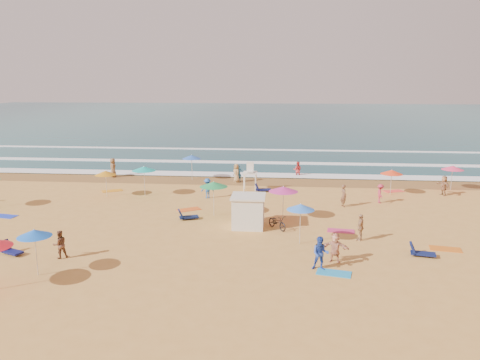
{
  "coord_description": "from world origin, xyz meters",
  "views": [
    {
      "loc": [
        0.49,
        -30.83,
        9.53
      ],
      "look_at": [
        -2.88,
        6.0,
        1.5
      ],
      "focal_mm": 35.0,
      "sensor_mm": 36.0,
      "label": 1
    }
  ],
  "objects": [
    {
      "name": "ground",
      "position": [
        0.0,
        0.0,
        0.0
      ],
      "size": [
        220.0,
        220.0,
        0.0
      ],
      "primitive_type": "plane",
      "color": "gold",
      "rests_on": "ground"
    },
    {
      "name": "ocean",
      "position": [
        0.0,
        84.0,
        0.0
      ],
      "size": [
        220.0,
        140.0,
        0.18
      ],
      "primitive_type": "cube",
      "color": "#0C4756",
      "rests_on": "ground"
    },
    {
      "name": "wet_sand",
      "position": [
        0.0,
        12.5,
        0.01
      ],
      "size": [
        220.0,
        220.0,
        0.0
      ],
      "primitive_type": "plane",
      "color": "olive",
      "rests_on": "ground"
    },
    {
      "name": "surf_foam",
      "position": [
        0.0,
        21.32,
        0.1
      ],
      "size": [
        200.0,
        18.7,
        0.05
      ],
      "color": "white",
      "rests_on": "ground"
    },
    {
      "name": "cabana",
      "position": [
        -1.65,
        -1.52,
        1.0
      ],
      "size": [
        2.0,
        2.0,
        2.0
      ],
      "primitive_type": "cube",
      "color": "silver",
      "rests_on": "ground"
    },
    {
      "name": "cabana_roof",
      "position": [
        -1.65,
        -1.52,
        2.06
      ],
      "size": [
        2.2,
        2.2,
        0.12
      ],
      "primitive_type": "cube",
      "color": "silver",
      "rests_on": "cabana"
    },
    {
      "name": "bicycle",
      "position": [
        0.25,
        -1.82,
        0.47
      ],
      "size": [
        1.57,
        1.78,
        0.93
      ],
      "primitive_type": "imported",
      "rotation": [
        0.0,
        0.0,
        0.65
      ],
      "color": "black",
      "rests_on": "ground"
    },
    {
      "name": "lifeguard_stand",
      "position": [
        -2.25,
        8.78,
        1.05
      ],
      "size": [
        1.2,
        1.2,
        2.1
      ],
      "primitive_type": null,
      "color": "white",
      "rests_on": "ground"
    },
    {
      "name": "beach_umbrellas",
      "position": [
        -0.68,
        0.84,
        2.14
      ],
      "size": [
        44.08,
        26.3,
        0.75
      ],
      "color": "blue",
      "rests_on": "ground"
    },
    {
      "name": "loungers",
      "position": [
        3.69,
        -2.4,
        0.17
      ],
      "size": [
        41.27,
        20.73,
        0.34
      ],
      "color": "#0E1949",
      "rests_on": "ground"
    },
    {
      "name": "towels",
      "position": [
        -2.64,
        -0.93,
        0.01
      ],
      "size": [
        40.63,
        21.37,
        0.03
      ],
      "color": "#E31C58",
      "rests_on": "ground"
    },
    {
      "name": "beachgoers",
      "position": [
        -0.62,
        3.99,
        0.8
      ],
      "size": [
        45.85,
        24.33,
        2.14
      ],
      "color": "brown",
      "rests_on": "ground"
    }
  ]
}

